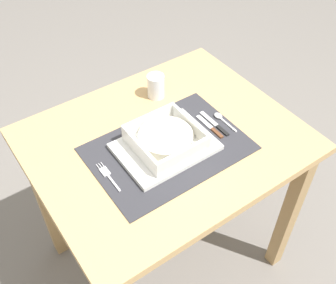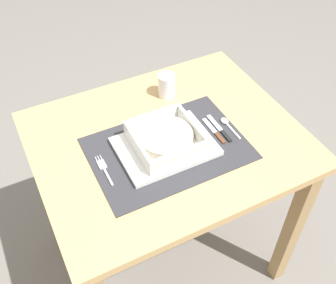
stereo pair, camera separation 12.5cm
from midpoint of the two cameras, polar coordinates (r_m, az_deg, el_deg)
ground_plane at (r=1.90m, az=1.88°, el=-15.43°), size 6.00×6.00×0.00m
dining_table at (r=1.39m, az=2.48°, el=-2.98°), size 0.85×0.69×0.74m
placemat at (r=1.27m, az=2.81°, el=-1.05°), size 0.48×0.34×0.00m
serving_plate at (r=1.26m, az=2.43°, el=-0.76°), size 0.29×0.22×0.02m
porridge_bowl at (r=1.24m, az=2.55°, el=0.28°), size 0.20×0.20×0.06m
fork at (r=1.21m, az=-6.17°, el=-3.80°), size 0.02×0.13×0.00m
spoon at (r=1.36m, az=10.81°, el=2.54°), size 0.02×0.11×0.01m
butter_knife at (r=1.34m, az=10.06°, el=1.57°), size 0.01×0.14×0.01m
bread_knife at (r=1.33m, az=9.33°, el=1.23°), size 0.01×0.13×0.01m
drinking_glass at (r=1.44m, az=2.29°, el=7.67°), size 0.06×0.06×0.09m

